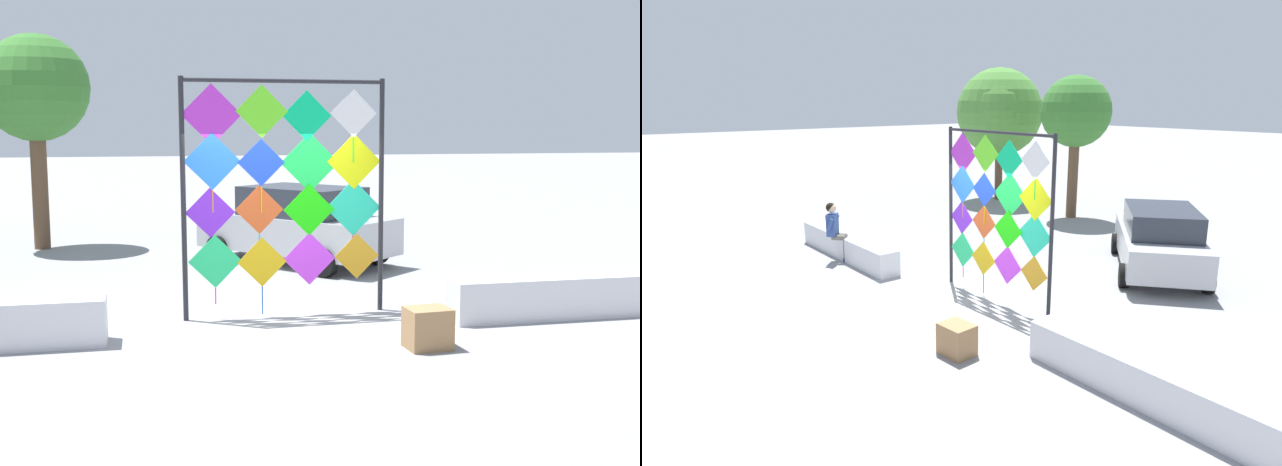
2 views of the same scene
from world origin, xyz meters
The scene contains 6 objects.
ground centered at (0.00, 0.00, 0.00)m, with size 120.00×120.00×0.00m, color gray.
plaza_ledge_right centered at (4.24, -0.31, 0.28)m, with size 4.03×0.51×0.57m, color silver.
kite_display_rack centered at (0.13, 0.61, 1.87)m, with size 2.81×0.11×3.25m.
parked_car centered at (1.08, 4.65, 0.75)m, with size 3.67×3.96×1.47m.
cardboard_box_large centered at (1.48, -1.38, 0.24)m, with size 0.51×0.41×0.49m, color #9E754C.
tree_palm_like centered at (-3.90, 7.57, 3.40)m, with size 2.24×2.24×4.52m.
Camera 1 is at (-1.69, -9.88, 2.60)m, focal length 44.00 mm.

